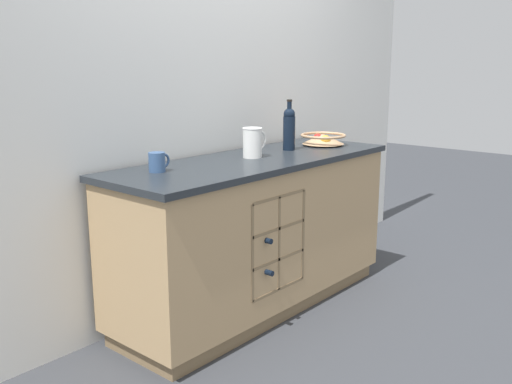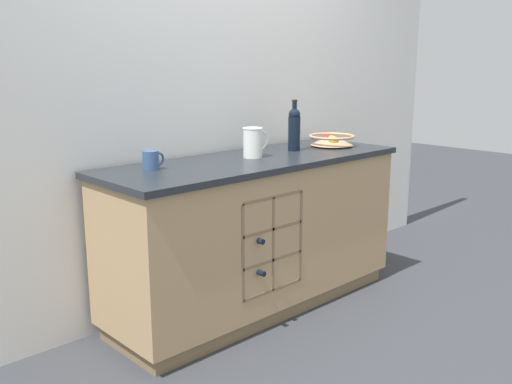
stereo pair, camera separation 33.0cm
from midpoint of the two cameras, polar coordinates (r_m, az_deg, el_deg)
ground_plane at (r=3.52m, az=-2.73°, el=-11.31°), size 14.00×14.00×0.00m
back_wall at (r=3.48m, az=-7.39°, el=10.02°), size 4.40×0.06×2.55m
kitchen_island at (r=3.36m, az=-2.81°, el=-4.15°), size 1.89×0.65×0.91m
fruit_bowl at (r=3.77m, az=4.20°, el=5.37°), size 0.30×0.30×0.08m
white_pitcher at (r=3.27m, az=-3.18°, el=5.02°), size 0.17×0.11×0.17m
ceramic_mug at (r=2.91m, az=-13.05°, el=2.91°), size 0.12×0.08×0.10m
standing_wine_bottle at (r=3.54m, az=0.66°, el=6.44°), size 0.08×0.08×0.31m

